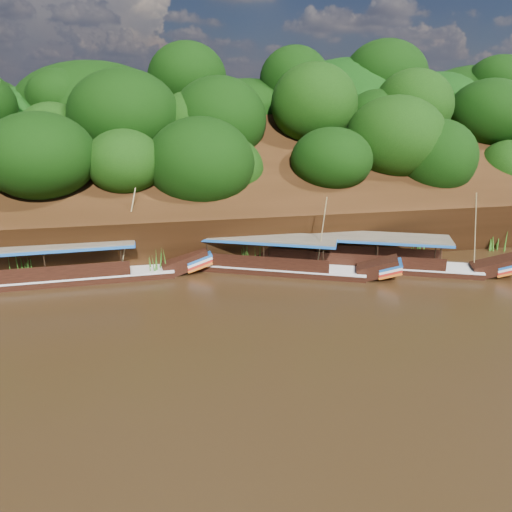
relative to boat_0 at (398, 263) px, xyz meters
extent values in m
plane|color=black|center=(-10.26, -6.69, -0.52)|extent=(160.00, 160.00, 0.00)
cube|color=black|center=(-10.26, 9.31, 2.98)|extent=(120.00, 16.12, 13.64)
cube|color=black|center=(-10.26, 19.31, -0.52)|extent=(120.00, 24.00, 12.00)
ellipsoid|color=#133C0A|center=(-16.26, 8.31, 2.98)|extent=(18.00, 8.00, 6.40)
ellipsoid|color=#133C0A|center=(-10.26, 16.31, 8.68)|extent=(24.00, 11.00, 8.40)
ellipsoid|color=#133C0A|center=(13.74, 7.81, 2.88)|extent=(18.00, 8.00, 6.00)
cube|color=black|center=(-0.67, 0.27, -0.52)|extent=(11.86, 6.39, 0.84)
cube|color=silver|center=(-0.67, 0.27, -0.12)|extent=(11.88, 6.45, 0.09)
cube|color=black|center=(5.56, -2.25, 0.13)|extent=(3.19, 2.49, 1.63)
cube|color=#1A57A9|center=(6.26, -2.53, 0.41)|extent=(1.96, 2.04, 0.60)
cube|color=red|center=(6.26, -2.53, 0.10)|extent=(1.96, 2.04, 0.60)
cube|color=brown|center=(-1.37, 0.55, 1.73)|extent=(9.57, 5.70, 0.11)
cube|color=#1A57A9|center=(-1.37, 0.55, 1.62)|extent=(9.57, 5.70, 0.17)
cylinder|color=tan|center=(3.92, -2.09, 2.59)|extent=(1.56, 1.38, 5.05)
cube|color=black|center=(-8.00, 1.37, -0.52)|extent=(11.52, 6.49, 0.87)
cube|color=silver|center=(-8.00, 1.37, -0.10)|extent=(11.55, 6.55, 0.10)
cube|color=black|center=(-1.99, -1.18, 0.16)|extent=(3.16, 2.54, 1.64)
cube|color=#1A57A9|center=(-1.32, -1.46, 0.45)|extent=(1.96, 2.09, 0.60)
cube|color=red|center=(-1.32, -1.46, 0.12)|extent=(1.96, 2.09, 0.60)
cube|color=brown|center=(-8.67, 1.65, 1.81)|extent=(9.33, 5.80, 0.12)
cube|color=#1A57A9|center=(-8.67, 1.65, 1.70)|extent=(9.33, 5.80, 0.17)
cylinder|color=tan|center=(-5.56, -0.30, 2.45)|extent=(0.17, 1.58, 4.86)
cube|color=black|center=(-21.58, 2.21, -0.52)|extent=(13.65, 2.75, 0.93)
cube|color=silver|center=(-21.58, 2.21, -0.08)|extent=(13.66, 2.82, 0.10)
cube|color=black|center=(-13.94, 2.49, 0.20)|extent=(3.25, 1.81, 1.82)
cube|color=#1A57A9|center=(-13.09, 2.52, 0.51)|extent=(1.73, 1.82, 0.68)
cube|color=red|center=(-13.09, 2.52, 0.16)|extent=(1.73, 1.82, 0.68)
cube|color=brown|center=(-22.42, 2.18, 1.96)|extent=(10.72, 2.98, 0.12)
cube|color=#1A57A9|center=(-22.42, 2.18, 1.84)|extent=(10.72, 2.98, 0.19)
cylinder|color=tan|center=(-17.46, 2.15, 2.63)|extent=(1.35, 0.67, 5.21)
cone|color=#326F1B|center=(-24.16, 2.42, 0.55)|extent=(1.50, 1.50, 2.13)
cone|color=#326F1B|center=(-15.74, 2.15, 0.34)|extent=(1.50, 1.50, 1.72)
cone|color=#326F1B|center=(-9.47, 2.34, 0.43)|extent=(1.50, 1.50, 1.90)
cone|color=#326F1B|center=(-4.04, 2.83, 0.47)|extent=(1.50, 1.50, 1.97)
cone|color=#326F1B|center=(2.65, 2.82, 0.37)|extent=(1.50, 1.50, 1.78)
cone|color=#326F1B|center=(9.31, 2.83, 0.41)|extent=(1.50, 1.50, 1.86)
camera|label=1|loc=(-15.55, -29.02, 10.68)|focal=35.00mm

